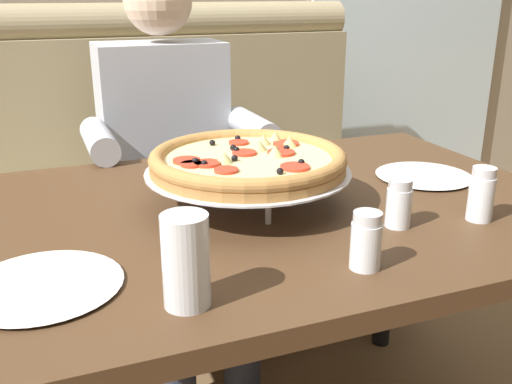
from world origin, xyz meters
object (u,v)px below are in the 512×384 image
object	(u,v)px
booth_bench	(170,208)
shaker_pepper_flakes	(481,198)
plate_near_right	(42,282)
drinking_glass	(186,267)
pizza	(248,162)
plate_near_left	(424,173)
patio_chair	(371,103)
diner_main	(171,146)
shaker_parmesan	(399,207)
dining_table	(262,240)
shaker_oregano	(366,245)

from	to	relation	value
booth_bench	shaker_pepper_flakes	world-z (taller)	booth_bench
plate_near_right	drinking_glass	size ratio (longest dim) A/B	1.76
pizza	plate_near_left	world-z (taller)	pizza
pizza	plate_near_right	xyz separation A→B (m)	(-0.43, -0.23, -0.09)
drinking_glass	patio_chair	xyz separation A→B (m)	(1.75, 2.26, -0.27)
plate_near_left	plate_near_right	bearing A→B (deg)	-164.63
booth_bench	plate_near_right	distance (m)	1.27
plate_near_right	patio_chair	distance (m)	2.90
diner_main	shaker_pepper_flakes	xyz separation A→B (m)	(0.42, -0.89, 0.07)
shaker_parmesan	drinking_glass	xyz separation A→B (m)	(-0.46, -0.14, 0.02)
plate_near_right	drinking_glass	xyz separation A→B (m)	(0.20, -0.13, 0.05)
dining_table	shaker_oregano	distance (m)	0.36
diner_main	plate_near_right	size ratio (longest dim) A/B	5.08
shaker_oregano	patio_chair	xyz separation A→B (m)	(1.44, 2.25, -0.25)
booth_bench	pizza	world-z (taller)	booth_bench
dining_table	diner_main	size ratio (longest dim) A/B	1.06
booth_bench	drinking_glass	size ratio (longest dim) A/B	11.56
diner_main	shaker_oregano	bearing A→B (deg)	-84.66
shaker_pepper_flakes	drinking_glass	size ratio (longest dim) A/B	0.78
booth_bench	shaker_parmesan	distance (m)	1.21
plate_near_right	drinking_glass	world-z (taller)	drinking_glass
shaker_parmesan	plate_near_right	distance (m)	0.66
pizza	shaker_oregano	xyz separation A→B (m)	(0.08, -0.35, -0.06)
booth_bench	dining_table	size ratio (longest dim) A/B	1.21
booth_bench	dining_table	world-z (taller)	booth_bench
booth_bench	shaker_pepper_flakes	size ratio (longest dim) A/B	14.86
pizza	shaker_pepper_flakes	size ratio (longest dim) A/B	3.95
drinking_glass	booth_bench	bearing A→B (deg)	78.51
plate_near_left	drinking_glass	distance (m)	0.80
dining_table	plate_near_left	distance (m)	0.46
booth_bench	shaker_parmesan	bearing A→B (deg)	-79.73
plate_near_left	drinking_glass	world-z (taller)	drinking_glass
dining_table	shaker_parmesan	distance (m)	0.31
pizza	plate_near_left	distance (m)	0.48
drinking_glass	patio_chair	distance (m)	2.87
diner_main	shaker_parmesan	world-z (taller)	diner_main
shaker_parmesan	shaker_oregano	xyz separation A→B (m)	(-0.15, -0.13, 0.00)
diner_main	shaker_parmesan	bearing A→B (deg)	-73.97
booth_bench	diner_main	xyz separation A→B (m)	(-0.04, -0.27, 0.31)
shaker_oregano	drinking_glass	xyz separation A→B (m)	(-0.31, -0.01, 0.02)
dining_table	shaker_pepper_flakes	size ratio (longest dim) A/B	12.27
dining_table	shaker_oregano	xyz separation A→B (m)	(0.05, -0.33, 0.12)
pizza	plate_near_left	size ratio (longest dim) A/B	1.85
booth_bench	plate_near_right	size ratio (longest dim) A/B	6.55
diner_main	plate_near_right	distance (m)	0.96
shaker_parmesan	drinking_glass	world-z (taller)	drinking_glass
plate_near_right	patio_chair	world-z (taller)	patio_chair
booth_bench	patio_chair	size ratio (longest dim) A/B	1.91
diner_main	shaker_pepper_flakes	world-z (taller)	diner_main
diner_main	booth_bench	bearing A→B (deg)	80.77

